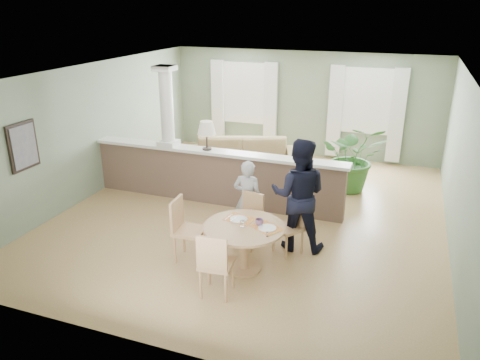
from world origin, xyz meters
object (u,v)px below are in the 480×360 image
at_px(chair_side, 185,227).
at_px(chair_far_man, 292,224).
at_px(houseplant, 354,157).
at_px(dining_table, 245,235).
at_px(chair_far_boy, 250,217).
at_px(man_person, 299,195).
at_px(sofa, 242,158).
at_px(chair_near, 215,262).
at_px(child_person, 248,199).

bearing_deg(chair_side, chair_far_man, -66.02).
bearing_deg(houseplant, dining_table, -105.73).
xyz_separation_m(chair_far_boy, man_person, (0.77, 0.17, 0.44)).
xyz_separation_m(houseplant, chair_side, (-2.08, -3.87, -0.19)).
xyz_separation_m(sofa, chair_near, (1.35, -4.78, 0.13)).
height_order(sofa, chair_side, chair_side).
height_order(houseplant, chair_far_man, houseplant).
bearing_deg(sofa, child_person, -87.29).
distance_m(houseplant, dining_table, 4.02).
distance_m(chair_far_boy, child_person, 0.36).
relative_size(chair_far_man, chair_side, 0.88).
distance_m(houseplant, chair_far_boy, 3.34).
distance_m(sofa, chair_far_man, 3.77).
distance_m(houseplant, chair_far_man, 3.13).
height_order(chair_side, child_person, child_person).
bearing_deg(chair_far_boy, sofa, 123.92).
bearing_deg(child_person, chair_far_man, 161.81).
xyz_separation_m(chair_far_boy, chair_far_man, (0.71, 0.01, -0.00)).
bearing_deg(dining_table, chair_far_boy, 103.54).
xyz_separation_m(chair_near, chair_side, (-0.85, 0.79, 0.02)).
relative_size(sofa, chair_near, 2.84).
bearing_deg(chair_far_man, child_person, -161.37).
relative_size(child_person, man_person, 0.74).
relative_size(houseplant, man_person, 0.79).
height_order(houseplant, man_person, man_person).
bearing_deg(dining_table, child_person, 106.98).
bearing_deg(dining_table, man_person, 59.06).
bearing_deg(chair_far_man, man_person, 107.53).
distance_m(sofa, child_person, 3.16).
bearing_deg(houseplant, child_person, -116.81).
bearing_deg(man_person, child_person, -13.88).
height_order(sofa, chair_far_man, chair_far_man).
xyz_separation_m(child_person, man_person, (0.90, -0.10, 0.25)).
bearing_deg(sofa, chair_far_man, -76.74).
relative_size(sofa, man_person, 1.49).
height_order(houseplant, chair_near, houseplant).
bearing_deg(man_person, sofa, -62.97).
bearing_deg(child_person, chair_far_boy, 115.40).
bearing_deg(chair_side, chair_near, -137.06).
relative_size(sofa, chair_side, 2.75).
height_order(chair_far_man, man_person, man_person).
bearing_deg(chair_side, man_person, -62.36).
relative_size(sofa, chair_far_boy, 3.10).
relative_size(houseplant, chair_near, 1.52).
bearing_deg(houseplant, sofa, 177.30).
relative_size(dining_table, chair_near, 1.24).
bearing_deg(chair_far_boy, dining_table, -64.68).
xyz_separation_m(dining_table, chair_far_man, (0.52, 0.80, -0.09)).
xyz_separation_m(dining_table, child_person, (-0.33, 1.07, 0.10)).
height_order(chair_far_boy, chair_side, chair_side).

